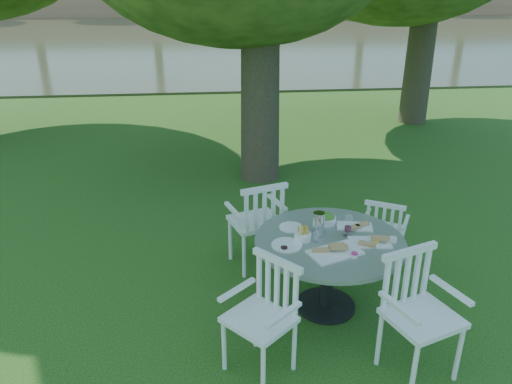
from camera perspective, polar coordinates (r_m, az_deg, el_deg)
The scene contains 8 objects.
ground at distance 5.46m, azimuth 0.22°, elevation -9.06°, with size 140.00×140.00×0.00m, color #153C0C.
table at distance 4.66m, azimuth 8.34°, elevation -6.96°, with size 1.37×1.37×0.74m.
chair_ne at distance 5.44m, azimuth 14.40°, elevation -4.14°, with size 0.55×0.54×0.82m.
chair_nw at distance 5.23m, azimuth 0.41°, elevation -3.12°, with size 0.63×0.61×1.01m.
chair_sw at distance 4.00m, azimuth 1.30°, elevation -12.98°, with size 0.65×0.65×0.94m.
chair_se at distance 4.16m, azimuth 17.68°, elevation -11.99°, with size 0.64×0.62×1.01m.
tableware at distance 4.61m, azimuth 8.10°, elevation -4.63°, with size 1.14×0.87×0.22m.
river at distance 27.74m, azimuth -5.11°, elevation 17.20°, with size 100.00×28.00×0.12m, color #373B23.
Camera 1 is at (-0.50, -4.58, 2.92)m, focal length 35.00 mm.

